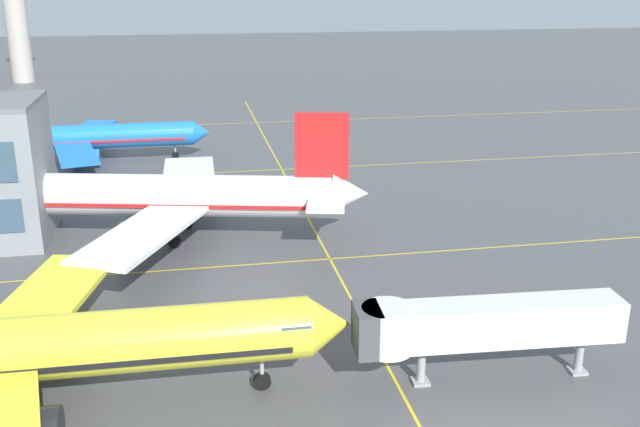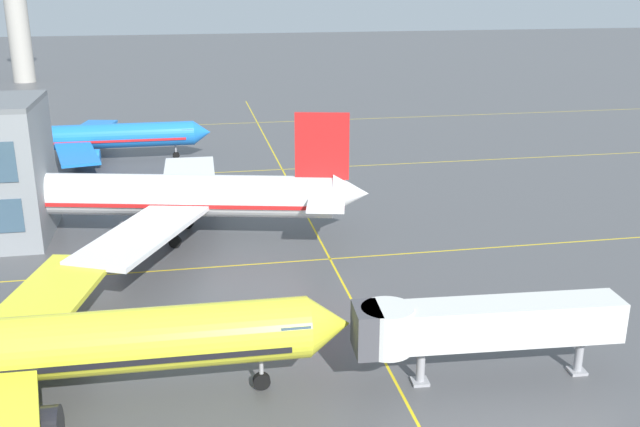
{
  "view_description": "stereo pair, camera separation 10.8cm",
  "coord_description": "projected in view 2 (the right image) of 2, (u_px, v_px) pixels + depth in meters",
  "views": [
    {
      "loc": [
        -12.6,
        -30.72,
        25.44
      ],
      "look_at": [
        -1.26,
        29.49,
        5.12
      ],
      "focal_mm": 40.79,
      "sensor_mm": 36.0,
      "label": 1
    },
    {
      "loc": [
        -12.49,
        -30.74,
        25.44
      ],
      "look_at": [
        -1.26,
        29.49,
        5.12
      ],
      "focal_mm": 40.79,
      "sensor_mm": 36.0,
      "label": 2
    }
  ],
  "objects": [
    {
      "name": "airliner_front_gate",
      "position": [
        28.0,
        350.0,
        43.25
      ],
      "size": [
        38.71,
        33.49,
        12.07
      ],
      "color": "yellow",
      "rests_on": "ground"
    },
    {
      "name": "airliner_second_row",
      "position": [
        163.0,
        196.0,
        72.15
      ],
      "size": [
        41.08,
        34.92,
        12.88
      ],
      "color": "white",
      "rests_on": "ground"
    },
    {
      "name": "airliner_third_row",
      "position": [
        86.0,
        137.0,
        101.42
      ],
      "size": [
        34.03,
        29.48,
        10.62
      ],
      "color": "blue",
      "rests_on": "ground"
    },
    {
      "name": "taxiway_markings",
      "position": [
        302.0,
        206.0,
        83.45
      ],
      "size": [
        169.97,
        146.01,
        0.01
      ],
      "color": "yellow",
      "rests_on": "ground"
    },
    {
      "name": "jet_bridge",
      "position": [
        469.0,
        324.0,
        46.49
      ],
      "size": [
        17.65,
        3.96,
        5.58
      ],
      "color": "silver",
      "rests_on": "ground"
    }
  ]
}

